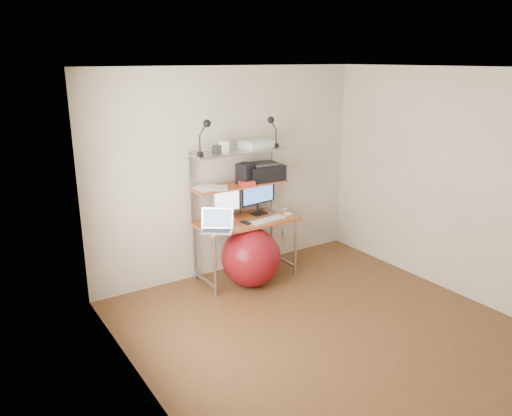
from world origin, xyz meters
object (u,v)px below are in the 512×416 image
(printer, at_px, (264,172))
(laptop, at_px, (217,226))
(monitor_silver, at_px, (227,203))
(monitor_black, at_px, (258,193))
(exercise_ball, at_px, (251,257))

(printer, bearing_deg, laptop, -155.63)
(laptop, bearing_deg, monitor_silver, 80.79)
(monitor_silver, bearing_deg, monitor_black, -1.32)
(monitor_black, relative_size, laptop, 1.15)
(monitor_silver, relative_size, exercise_ball, 0.57)
(monitor_silver, bearing_deg, printer, 0.94)
(printer, bearing_deg, monitor_silver, -173.88)
(printer, height_order, exercise_ball, printer)
(printer, bearing_deg, monitor_black, -164.17)
(monitor_silver, height_order, monitor_black, monitor_black)
(laptop, relative_size, printer, 0.93)
(laptop, xyz_separation_m, exercise_ball, (0.41, -0.06, -0.44))
(laptop, bearing_deg, exercise_ball, 27.61)
(monitor_black, height_order, printer, printer)
(exercise_ball, bearing_deg, printer, 40.66)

